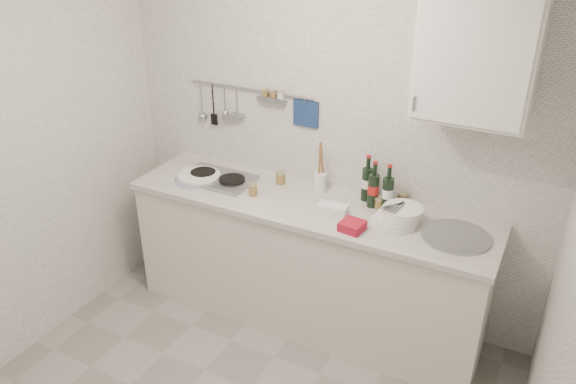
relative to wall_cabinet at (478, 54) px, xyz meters
The scene contains 15 objects.
back_wall 1.15m from the wall_cabinet, 168.67° to the left, with size 3.00×0.02×2.50m, color silver.
wall_right 1.53m from the wall_cabinet, 63.80° to the right, with size 0.02×2.80×2.50m, color silver.
counter 1.76m from the wall_cabinet, behind, with size 2.44×0.64×0.96m.
wall_rail 1.59m from the wall_cabinet, behind, with size 0.98×0.09×0.34m.
wall_cabinet is the anchor object (origin of this frame).
plate_stack_hob 2.01m from the wall_cabinet, behind, with size 0.32×0.31×0.04m.
plate_stack_sink 1.03m from the wall_cabinet, 158.79° to the right, with size 0.30×0.29×0.12m.
wine_bottles 1.01m from the wall_cabinet, behind, with size 0.24×0.15×0.31m.
butter_dish 1.24m from the wall_cabinet, 165.68° to the right, with size 0.19×0.09×0.06m, color white.
strawberry_punnet 1.17m from the wall_cabinet, 148.34° to the right, with size 0.13×0.13×0.06m, color red.
utensil_crock 1.31m from the wall_cabinet, behind, with size 0.09×0.09×0.36m.
jar_a 1.54m from the wall_cabinet, behind, with size 0.07×0.07×0.09m.
jar_b 1.06m from the wall_cabinet, 159.52° to the left, with size 0.07×0.07×0.08m.
jar_c 1.09m from the wall_cabinet, behind, with size 0.07×0.07×0.08m.
jar_d 1.62m from the wall_cabinet, behind, with size 0.06×0.06×0.09m.
Camera 1 is at (1.36, -1.81, 2.63)m, focal length 35.00 mm.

